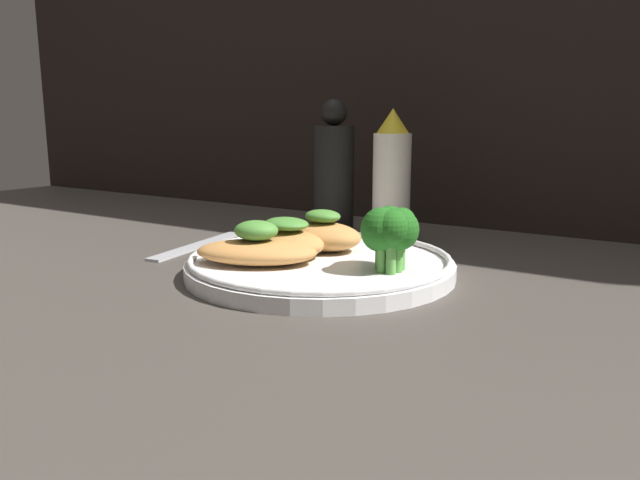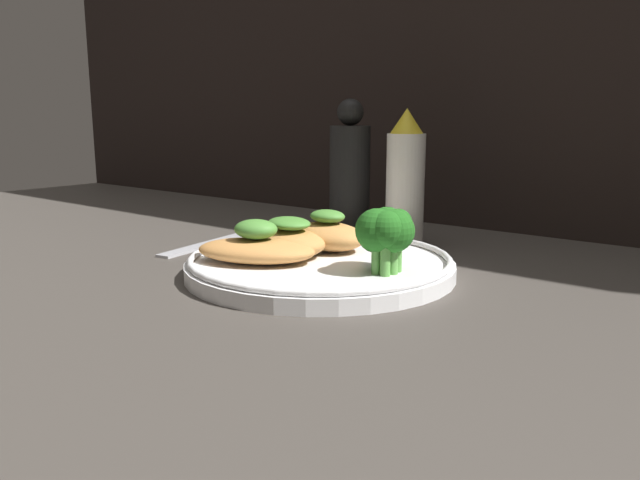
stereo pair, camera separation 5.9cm
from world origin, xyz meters
TOP-DOWN VIEW (x-y plane):
  - ground_plane at (0.00, 0.00)cm, footprint 180.00×180.00cm
  - plate at (0.00, 0.00)cm, footprint 25.63×25.63cm
  - grilled_meat_front at (-4.30, -4.25)cm, footprint 13.02×10.69cm
  - grilled_meat_middle at (-3.91, 0.12)cm, footprint 10.17×8.46cm
  - grilled_meat_back at (-2.33, 4.12)cm, footprint 8.59×6.42cm
  - broccoli_bunch at (7.29, -0.06)cm, footprint 5.32×5.90cm
  - sauce_bottle at (-1.07, 17.18)cm, footprint 4.45×4.45cm
  - pepper_grinder at (-9.03, 17.18)cm, footprint 4.99×4.99cm
  - fork at (-18.85, 3.08)cm, footprint 4.35×16.76cm

SIDE VIEW (x-z plane):
  - ground_plane at x=0.00cm, z-range -1.00..0.00cm
  - fork at x=-18.85cm, z-range 0.00..0.60cm
  - plate at x=0.00cm, z-range -0.01..1.99cm
  - grilled_meat_front at x=-4.30cm, z-range 0.74..4.84cm
  - grilled_meat_middle at x=-3.91cm, z-range 1.07..4.86cm
  - grilled_meat_back at x=-2.33cm, z-range 0.94..5.13cm
  - broccoli_bunch at x=7.29cm, z-range 2.23..8.03cm
  - sauce_bottle at x=-1.07cm, z-range -0.34..15.46cm
  - pepper_grinder at x=-9.03cm, z-range -0.85..16.12cm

